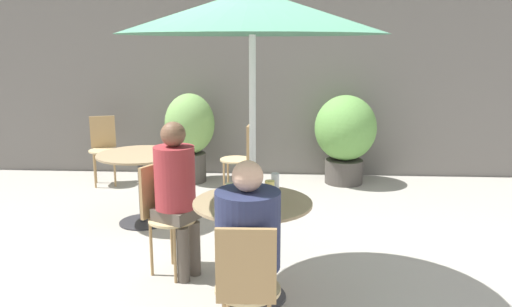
# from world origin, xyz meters

# --- Properties ---
(ground_plane) EXTENTS (20.00, 20.00, 0.00)m
(ground_plane) POSITION_xyz_m (0.00, 0.00, 0.00)
(ground_plane) COLOR #9E998E
(storefront_wall) EXTENTS (10.00, 0.06, 3.00)m
(storefront_wall) POSITION_xyz_m (0.00, 3.60, 1.50)
(storefront_wall) COLOR slate
(storefront_wall) RESTS_ON ground_plane
(cafe_table_near) EXTENTS (0.82, 0.82, 0.72)m
(cafe_table_near) POSITION_xyz_m (-0.03, 0.07, 0.54)
(cafe_table_near) COLOR #2D2D33
(cafe_table_near) RESTS_ON ground_plane
(cafe_table_far) EXTENTS (0.84, 0.84, 0.72)m
(cafe_table_far) POSITION_xyz_m (-1.25, 1.54, 0.55)
(cafe_table_far) COLOR #2D2D33
(cafe_table_far) RESTS_ON ground_plane
(bistro_chair_0) EXTENTS (0.42, 0.41, 0.87)m
(bistro_chair_0) POSITION_xyz_m (-0.76, 0.47, 0.53)
(bistro_chair_0) COLOR tan
(bistro_chair_0) RESTS_ON ground_plane
(bistro_chair_1) EXTENTS (0.37, 0.37, 0.87)m
(bistro_chair_1) POSITION_xyz_m (-0.01, -0.75, 0.53)
(bistro_chair_1) COLOR tan
(bistro_chair_1) RESTS_ON ground_plane
(bistro_chair_2) EXTENTS (0.38, 0.37, 0.87)m
(bistro_chair_2) POSITION_xyz_m (-0.30, 2.48, 0.53)
(bistro_chair_2) COLOR tan
(bistro_chair_2) RESTS_ON ground_plane
(bistro_chair_3) EXTENTS (0.39, 0.41, 0.87)m
(bistro_chair_3) POSITION_xyz_m (-2.15, 2.97, 0.53)
(bistro_chair_3) COLOR tan
(bistro_chair_3) RESTS_ON ground_plane
(seated_person_0) EXTENTS (0.38, 0.37, 1.22)m
(seated_person_0) POSITION_xyz_m (-0.63, 0.40, 0.73)
(seated_person_0) COLOR brown
(seated_person_0) RESTS_ON ground_plane
(seated_person_1) EXTENTS (0.36, 0.37, 1.17)m
(seated_person_1) POSITION_xyz_m (-0.01, -0.61, 0.70)
(seated_person_1) COLOR #2D2D33
(seated_person_1) RESTS_ON ground_plane
(beer_glass_0) EXTENTS (0.06, 0.06, 0.16)m
(beer_glass_0) POSITION_xyz_m (-0.18, -0.05, 0.80)
(beer_glass_0) COLOR beige
(beer_glass_0) RESTS_ON cafe_table_near
(beer_glass_1) EXTENTS (0.06, 0.06, 0.19)m
(beer_glass_1) POSITION_xyz_m (0.09, -0.07, 0.82)
(beer_glass_1) COLOR #DBC65B
(beer_glass_1) RESTS_ON cafe_table_near
(beer_glass_2) EXTENTS (0.06, 0.06, 0.17)m
(beer_glass_2) POSITION_xyz_m (0.12, 0.19, 0.81)
(beer_glass_2) COLOR silver
(beer_glass_2) RESTS_ON cafe_table_near
(beer_glass_3) EXTENTS (0.06, 0.06, 0.19)m
(beer_glass_3) POSITION_xyz_m (-0.15, 0.22, 0.82)
(beer_glass_3) COLOR #DBC65B
(beer_glass_3) RESTS_ON cafe_table_near
(potted_plant_0) EXTENTS (0.64, 0.64, 1.16)m
(potted_plant_0) POSITION_xyz_m (-1.05, 3.12, 0.68)
(potted_plant_0) COLOR #47423D
(potted_plant_0) RESTS_ON ground_plane
(potted_plant_1) EXTENTS (0.79, 0.79, 1.15)m
(potted_plant_1) POSITION_xyz_m (0.96, 3.16, 0.66)
(potted_plant_1) COLOR #47423D
(potted_plant_1) RESTS_ON ground_plane
(umbrella) EXTENTS (1.73, 1.73, 2.12)m
(umbrella) POSITION_xyz_m (-0.03, 0.07, 1.98)
(umbrella) COLOR silver
(umbrella) RESTS_ON ground_plane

